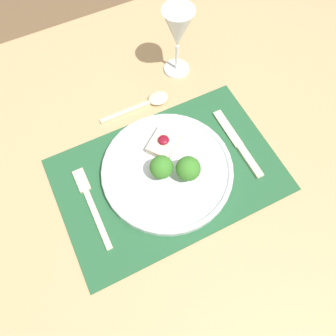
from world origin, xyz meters
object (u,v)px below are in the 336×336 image
object	(u,v)px
fork	(90,202)
wine_glass_near	(178,31)
knife	(241,147)
spoon	(151,101)
dinner_plate	(169,169)

from	to	relation	value
fork	wine_glass_near	distance (m)	0.42
fork	wine_glass_near	xyz separation A→B (m)	(0.32, 0.24, 0.12)
knife	wine_glass_near	distance (m)	0.29
fork	wine_glass_near	size ratio (longest dim) A/B	1.08
spoon	wine_glass_near	distance (m)	0.17
dinner_plate	fork	world-z (taller)	dinner_plate
fork	knife	xyz separation A→B (m)	(0.35, -0.03, -0.00)
spoon	wine_glass_near	bearing A→B (deg)	31.62
dinner_plate	wine_glass_near	distance (m)	0.31
knife	spoon	bearing A→B (deg)	124.14
wine_glass_near	dinner_plate	bearing A→B (deg)	-120.33
dinner_plate	spoon	xyz separation A→B (m)	(0.04, 0.19, -0.01)
fork	wine_glass_near	world-z (taller)	wine_glass_near
knife	wine_glass_near	xyz separation A→B (m)	(-0.02, 0.27, 0.12)
fork	dinner_plate	bearing A→B (deg)	-1.15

